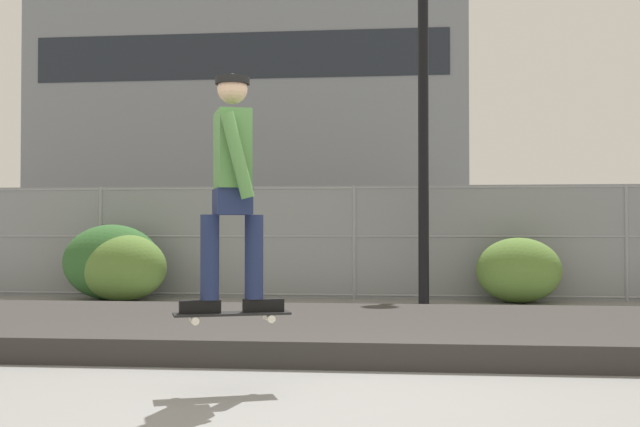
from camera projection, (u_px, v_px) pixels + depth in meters
The scene contains 12 objects.
ground_plane at pixel (277, 402), 5.23m from camera, with size 120.00×120.00×0.00m, color slate.
gravel_berm at pixel (323, 330), 8.15m from camera, with size 17.76×3.46×0.22m, color #33302D.
skateboard at pixel (232, 314), 5.56m from camera, with size 0.82×0.47×0.07m.
skater at pixel (232, 178), 5.58m from camera, with size 0.71×0.62×1.66m.
chain_fence at pixel (354, 242), 13.15m from camera, with size 17.24×0.06×1.85m.
street_lamp at pixel (423, 43), 12.24m from camera, with size 0.44×0.44×6.32m.
parked_car_near at pixel (116, 243), 17.23m from camera, with size 4.52×2.19×1.66m.
parked_car_mid at pixel (425, 244), 16.42m from camera, with size 4.45×2.04×1.66m.
library_building at pixel (257, 109), 48.79m from camera, with size 24.46×11.21×16.95m.
shrub_left at pixel (112, 262), 12.93m from camera, with size 1.57×1.28×1.21m.
shrub_center at pixel (123, 267), 12.71m from camera, with size 1.38×1.13×1.06m.
shrub_right at pixel (519, 270), 12.38m from camera, with size 1.30×1.06×1.01m.
Camera 1 is at (0.84, -5.20, 1.12)m, focal length 45.25 mm.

